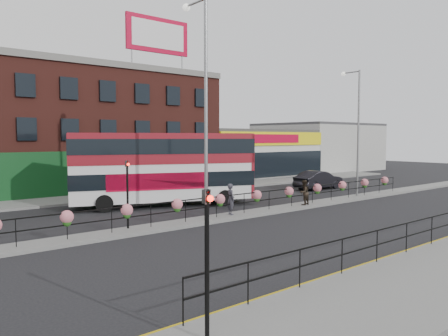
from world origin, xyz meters
TOP-DOWN VIEW (x-y plane):
  - ground at (0.00, 0.00)m, footprint 120.00×120.00m
  - north_pavement at (0.00, 12.00)m, footprint 60.00×4.00m
  - median at (0.00, 0.00)m, footprint 60.00×1.60m
  - yellow_line_inner at (0.00, -9.70)m, footprint 60.00×0.10m
  - yellow_line_outer at (0.00, -9.88)m, footprint 60.00×0.10m
  - brick_building at (-4.00, 19.96)m, footprint 25.00×12.21m
  - supermarket at (16.00, 19.90)m, footprint 15.00×12.25m
  - warehouse_east at (30.75, 20.00)m, footprint 14.50×12.00m
  - billboard at (2.50, 14.99)m, footprint 6.00×0.29m
  - median_railing at (-0.00, 0.00)m, footprint 30.04×0.56m
  - south_railing at (-2.00, -10.10)m, footprint 20.04×0.05m
  - double_decker_bus at (-2.61, 5.92)m, footprint 11.80×6.68m
  - car at (12.49, 5.42)m, footprint 1.68×4.79m
  - pedestrian_a at (-1.90, 0.11)m, footprint 0.86×0.76m
  - pedestrian_b at (3.97, -0.15)m, footprint 0.90×0.77m
  - lamp_column_west at (-3.78, 0.17)m, footprint 0.41×2.00m
  - lamp_column_east at (10.30, 0.40)m, footprint 0.33×1.60m
  - traffic_light_south at (-12.00, -11.01)m, footprint 0.15×0.28m
  - traffic_light_median at (-8.00, 0.39)m, footprint 0.15×0.28m

SIDE VIEW (x-z plane):
  - ground at x=0.00m, z-range 0.00..0.00m
  - yellow_line_inner at x=0.00m, z-range 0.00..0.01m
  - yellow_line_outer at x=0.00m, z-range 0.00..0.01m
  - north_pavement at x=0.00m, z-range 0.00..0.15m
  - median at x=0.00m, z-range 0.00..0.15m
  - car at x=12.49m, z-range 0.00..1.58m
  - pedestrian_b at x=3.97m, z-range 0.15..1.74m
  - south_railing at x=-2.00m, z-range 0.40..1.52m
  - pedestrian_a at x=-1.90m, z-range 0.15..1.88m
  - median_railing at x=0.00m, z-range 0.43..1.66m
  - traffic_light_south at x=-12.00m, z-range 0.64..4.29m
  - traffic_light_median at x=-8.00m, z-range 0.64..4.29m
  - supermarket at x=16.00m, z-range 0.00..5.30m
  - double_decker_bus at x=-2.61m, z-range 0.54..5.23m
  - warehouse_east at x=30.75m, z-range 0.00..6.30m
  - brick_building at x=-4.00m, z-range -0.02..10.28m
  - lamp_column_east at x=10.30m, z-range 1.00..10.14m
  - lamp_column_west at x=-3.78m, z-range 1.21..12.62m
  - billboard at x=2.50m, z-range 10.98..15.38m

